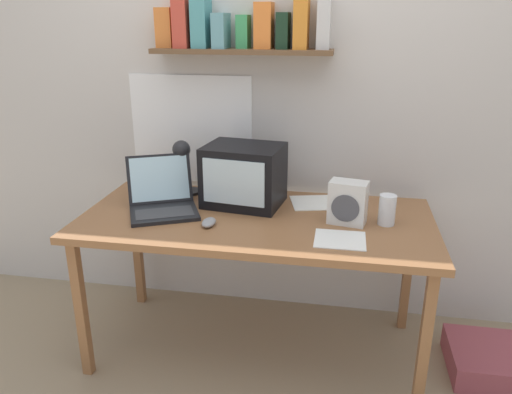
# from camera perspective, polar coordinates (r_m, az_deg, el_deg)

# --- Properties ---
(ground_plane) EXTENTS (12.00, 12.00, 0.00)m
(ground_plane) POSITION_cam_1_polar(r_m,az_deg,el_deg) (2.77, 0.00, -16.81)
(ground_plane) COLOR gray
(back_wall) EXTENTS (5.60, 0.24, 2.60)m
(back_wall) POSITION_cam_1_polar(r_m,az_deg,el_deg) (2.75, 1.78, 12.54)
(back_wall) COLOR beige
(back_wall) RESTS_ON ground_plane
(corner_desk) EXTENTS (1.68, 0.80, 0.75)m
(corner_desk) POSITION_cam_1_polar(r_m,az_deg,el_deg) (2.42, 0.00, -3.54)
(corner_desk) COLOR #905E39
(corner_desk) RESTS_ON ground_plane
(crt_monitor) EXTENTS (0.42, 0.35, 0.31)m
(crt_monitor) POSITION_cam_1_polar(r_m,az_deg,el_deg) (2.52, -1.41, 2.50)
(crt_monitor) COLOR black
(crt_monitor) RESTS_ON corner_desk
(laptop) EXTENTS (0.44, 0.45, 0.25)m
(laptop) POSITION_cam_1_polar(r_m,az_deg,el_deg) (2.51, -10.68, -0.08)
(laptop) COLOR black
(laptop) RESTS_ON corner_desk
(desk_lamp) EXTENTS (0.12, 0.16, 0.30)m
(desk_lamp) POSITION_cam_1_polar(r_m,az_deg,el_deg) (2.65, -8.29, 4.30)
(desk_lamp) COLOR #232326
(desk_lamp) RESTS_ON corner_desk
(juice_glass) EXTENTS (0.08, 0.08, 0.14)m
(juice_glass) POSITION_cam_1_polar(r_m,az_deg,el_deg) (2.37, 14.74, -1.59)
(juice_glass) COLOR white
(juice_glass) RESTS_ON corner_desk
(space_heater) EXTENTS (0.19, 0.14, 0.20)m
(space_heater) POSITION_cam_1_polar(r_m,az_deg,el_deg) (2.33, 10.45, -0.62)
(space_heater) COLOR silver
(space_heater) RESTS_ON corner_desk
(computer_mouse) EXTENTS (0.06, 0.11, 0.03)m
(computer_mouse) POSITION_cam_1_polar(r_m,az_deg,el_deg) (2.30, -5.42, -2.90)
(computer_mouse) COLOR gray
(computer_mouse) RESTS_ON corner_desk
(loose_paper_near_laptop) EXTENTS (0.22, 0.20, 0.00)m
(loose_paper_near_laptop) POSITION_cam_1_polar(r_m,az_deg,el_deg) (2.18, 9.58, -4.81)
(loose_paper_near_laptop) COLOR white
(loose_paper_near_laptop) RESTS_ON corner_desk
(open_notebook) EXTENTS (0.32, 0.28, 0.00)m
(open_notebook) POSITION_cam_1_polar(r_m,az_deg,el_deg) (2.59, 7.17, -0.64)
(open_notebook) COLOR white
(open_notebook) RESTS_ON corner_desk
(floor_cushion) EXTENTS (0.39, 0.39, 0.13)m
(floor_cushion) POSITION_cam_1_polar(r_m,az_deg,el_deg) (2.83, 25.10, -16.55)
(floor_cushion) COLOR #9C4751
(floor_cushion) RESTS_ON ground_plane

